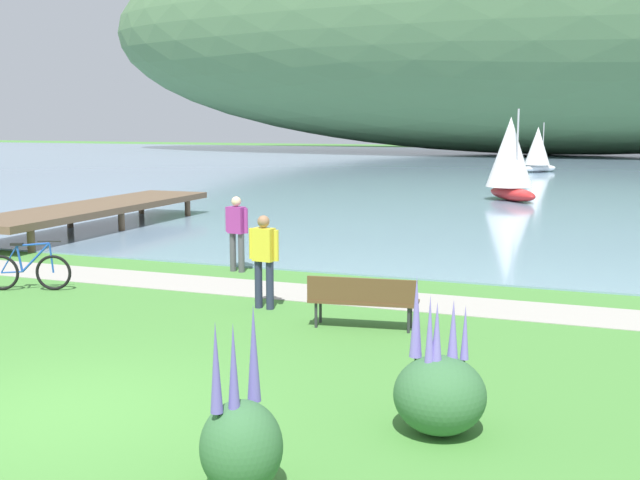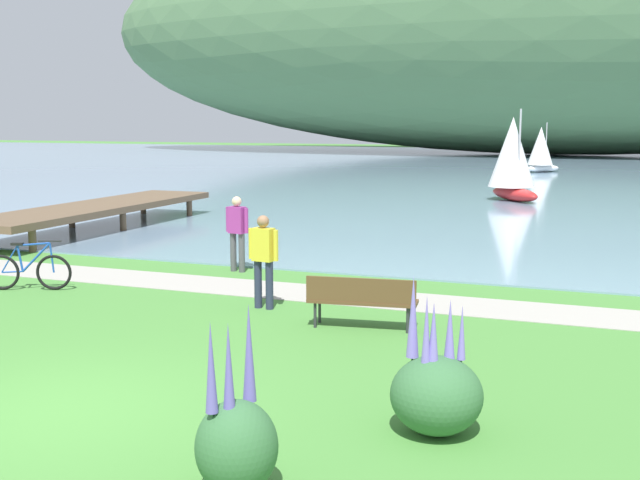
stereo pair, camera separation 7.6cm
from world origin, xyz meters
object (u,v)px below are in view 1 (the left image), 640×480
at_px(person_at_shoreline, 237,229).
at_px(sailboat_far_off, 510,157).
at_px(park_bench_near_camera, 363,298).
at_px(sailboat_nearest_to_shore, 538,149).
at_px(bicycle_leaning_near_bench, 27,271).
at_px(person_on_the_grass, 264,256).

height_order(person_at_shoreline, sailboat_far_off, sailboat_far_off).
height_order(park_bench_near_camera, person_at_shoreline, person_at_shoreline).
xyz_separation_m(park_bench_near_camera, sailboat_nearest_to_shore, (-0.79, 40.83, 1.04)).
xyz_separation_m(bicycle_leaning_near_bench, person_on_the_grass, (5.10, 0.27, 0.58)).
bearing_deg(sailboat_nearest_to_shore, person_at_shoreline, -95.11).
height_order(sailboat_nearest_to_shore, sailboat_far_off, sailboat_far_off).
distance_m(person_at_shoreline, sailboat_nearest_to_shore, 37.31).
bearing_deg(sailboat_far_off, park_bench_near_camera, -89.23).
relative_size(park_bench_near_camera, sailboat_nearest_to_shore, 0.57).
bearing_deg(park_bench_near_camera, bicycle_leaning_near_bench, 176.47).
bearing_deg(person_on_the_grass, sailboat_far_off, 85.12).
xyz_separation_m(bicycle_leaning_near_bench, person_at_shoreline, (3.08, 3.23, 0.58)).
xyz_separation_m(person_on_the_grass, sailboat_nearest_to_shore, (1.30, 40.12, 0.58)).
xyz_separation_m(person_at_shoreline, person_on_the_grass, (2.03, -2.97, 0.00)).
relative_size(person_at_shoreline, sailboat_far_off, 0.45).
bearing_deg(person_on_the_grass, person_at_shoreline, 124.33).
bearing_deg(park_bench_near_camera, person_at_shoreline, 138.26).
distance_m(sailboat_nearest_to_shore, sailboat_far_off, 19.06).
relative_size(person_at_shoreline, person_on_the_grass, 1.00).
distance_m(person_at_shoreline, sailboat_far_off, 18.53).
bearing_deg(person_at_shoreline, park_bench_near_camera, -41.74).
bearing_deg(sailboat_far_off, person_on_the_grass, -94.88).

